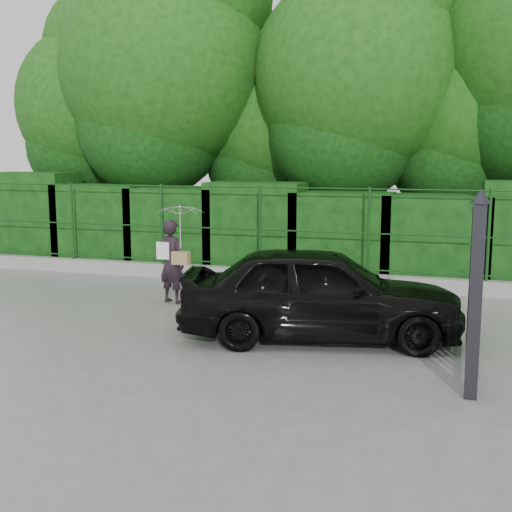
# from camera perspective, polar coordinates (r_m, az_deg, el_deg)

# --- Properties ---
(ground) EXTENTS (80.00, 80.00, 0.00)m
(ground) POSITION_cam_1_polar(r_m,az_deg,el_deg) (9.93, -9.46, -7.06)
(ground) COLOR gray
(kerb) EXTENTS (14.00, 0.25, 0.30)m
(kerb) POSITION_cam_1_polar(r_m,az_deg,el_deg) (13.95, -1.21, -1.67)
(kerb) COLOR #9E9E99
(kerb) RESTS_ON ground
(fence) EXTENTS (14.13, 0.06, 1.80)m
(fence) POSITION_cam_1_polar(r_m,az_deg,el_deg) (13.73, -0.35, 2.59)
(fence) COLOR #123F14
(fence) RESTS_ON kerb
(hedge) EXTENTS (14.20, 1.20, 2.29)m
(hedge) POSITION_cam_1_polar(r_m,az_deg,el_deg) (14.79, -0.27, 2.39)
(hedge) COLOR black
(hedge) RESTS_ON ground
(trees) EXTENTS (17.10, 6.15, 8.08)m
(trees) POSITION_cam_1_polar(r_m,az_deg,el_deg) (16.67, 6.25, 15.42)
(trees) COLOR black
(trees) RESTS_ON ground
(gate) EXTENTS (0.22, 2.33, 2.36)m
(gate) POSITION_cam_1_polar(r_m,az_deg,el_deg) (7.95, 18.84, -2.62)
(gate) COLOR #222227
(gate) RESTS_ON ground
(woman) EXTENTS (0.93, 0.92, 1.84)m
(woman) POSITION_cam_1_polar(r_m,az_deg,el_deg) (11.87, -7.02, 1.58)
(woman) COLOR black
(woman) RESTS_ON ground
(car) EXTENTS (4.39, 2.45, 1.41)m
(car) POSITION_cam_1_polar(r_m,az_deg,el_deg) (9.55, 5.75, -3.25)
(car) COLOR black
(car) RESTS_ON ground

